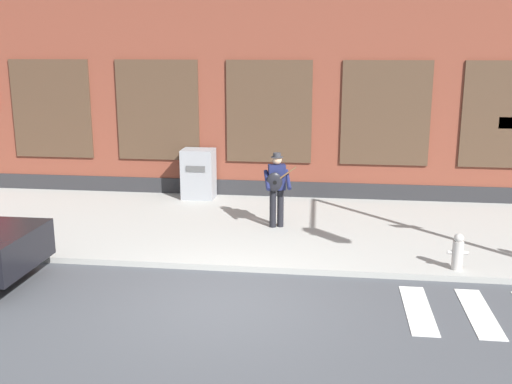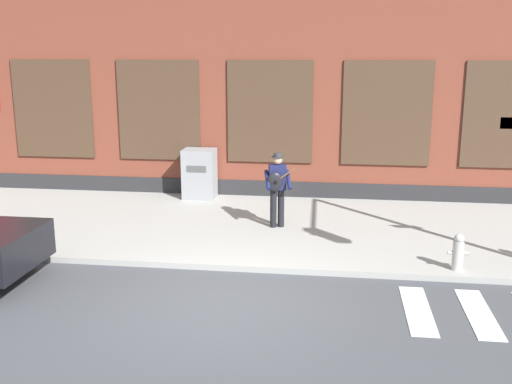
% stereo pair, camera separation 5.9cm
% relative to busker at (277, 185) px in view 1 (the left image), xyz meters
% --- Properties ---
extents(ground_plane, '(160.00, 160.00, 0.00)m').
position_rel_busker_xyz_m(ground_plane, '(-0.50, -4.12, -1.11)').
color(ground_plane, '#424449').
extents(sidewalk, '(28.00, 5.58, 0.12)m').
position_rel_busker_xyz_m(sidewalk, '(-0.50, 0.16, -1.05)').
color(sidewalk, '#9E9E99').
rests_on(sidewalk, ground).
extents(building_backdrop, '(28.00, 4.06, 6.18)m').
position_rel_busker_xyz_m(building_backdrop, '(-0.50, 4.94, 1.98)').
color(building_backdrop, brown).
rests_on(building_backdrop, ground).
extents(busker, '(0.77, 0.63, 1.73)m').
position_rel_busker_xyz_m(busker, '(0.00, 0.00, 0.00)').
color(busker, black).
rests_on(busker, sidewalk).
extents(utility_box, '(0.87, 0.71, 1.35)m').
position_rel_busker_xyz_m(utility_box, '(-2.38, 2.50, -0.31)').
color(utility_box, gray).
rests_on(utility_box, sidewalk).
extents(fire_hydrant, '(0.38, 0.20, 0.70)m').
position_rel_busker_xyz_m(fire_hydrant, '(3.60, -2.28, -0.64)').
color(fire_hydrant, '#B2ADA8').
rests_on(fire_hydrant, sidewalk).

